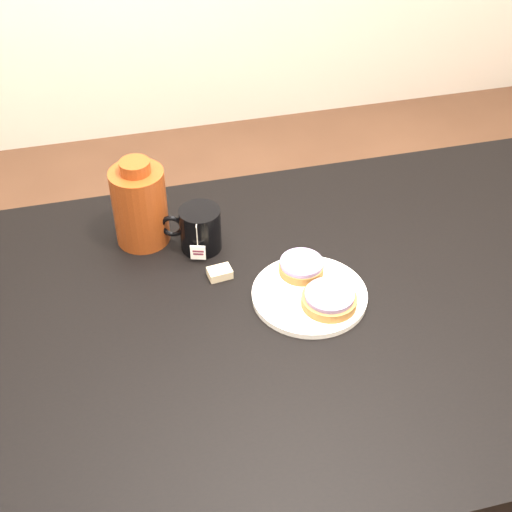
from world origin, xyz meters
name	(u,v)px	position (x,y,z in m)	size (l,w,h in m)	color
table	(317,336)	(0.00, 0.00, 0.67)	(1.40, 0.90, 0.75)	black
plate	(309,294)	(-0.01, 0.02, 0.76)	(0.22, 0.22, 0.02)	white
bagel_back	(301,267)	(-0.01, 0.08, 0.78)	(0.11, 0.11, 0.03)	brown
bagel_front	(329,299)	(0.01, -0.01, 0.77)	(0.14, 0.14, 0.03)	brown
mug	(199,229)	(-0.18, 0.22, 0.80)	(0.13, 0.10, 0.09)	black
teabag_pouch	(220,273)	(-0.16, 0.12, 0.76)	(0.04, 0.03, 0.02)	#C6B793
bagel_package	(140,205)	(-0.29, 0.28, 0.84)	(0.11, 0.11, 0.19)	#591F0B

